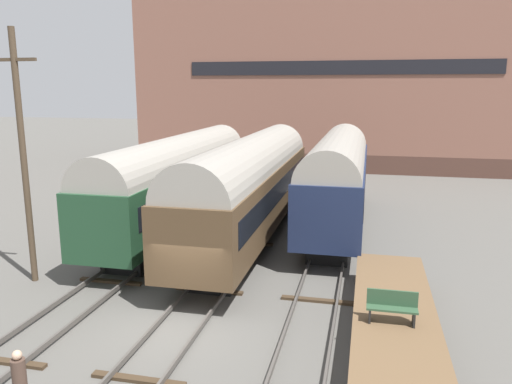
% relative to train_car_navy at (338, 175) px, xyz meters
% --- Properties ---
extents(ground_plane, '(200.00, 200.00, 0.00)m').
position_rel_train_car_navy_xyz_m(ground_plane, '(-4.07, -12.91, -2.93)').
color(ground_plane, '#56544F').
extents(track_left, '(2.60, 60.00, 0.26)m').
position_rel_train_car_navy_xyz_m(track_left, '(-8.13, -12.91, -2.79)').
color(track_left, '#4C4742').
rests_on(track_left, ground).
extents(track_middle, '(2.60, 60.00, 0.26)m').
position_rel_train_car_navy_xyz_m(track_middle, '(-4.07, -12.91, -2.79)').
color(track_middle, '#4C4742').
rests_on(track_middle, ground).
extents(track_right, '(2.60, 60.00, 0.26)m').
position_rel_train_car_navy_xyz_m(track_right, '(0.00, -12.91, -2.79)').
color(track_right, '#4C4742').
rests_on(track_right, ground).
extents(train_car_navy, '(2.96, 15.31, 5.16)m').
position_rel_train_car_navy_xyz_m(train_car_navy, '(0.00, 0.00, 0.00)').
color(train_car_navy, black).
rests_on(train_car_navy, ground).
extents(train_car_green, '(2.92, 16.74, 5.09)m').
position_rel_train_car_navy_xyz_m(train_car_green, '(-8.13, -2.50, -0.03)').
color(train_car_green, black).
rests_on(train_car_green, ground).
extents(train_car_brown, '(3.12, 17.85, 5.20)m').
position_rel_train_car_navy_xyz_m(train_car_brown, '(-4.07, -3.19, 0.01)').
color(train_car_brown, black).
rests_on(train_car_brown, ground).
extents(station_platform, '(2.41, 10.99, 1.07)m').
position_rel_train_car_navy_xyz_m(station_platform, '(2.52, -12.81, -1.96)').
color(station_platform, brown).
rests_on(station_platform, ground).
extents(bench, '(1.40, 0.40, 0.91)m').
position_rel_train_car_navy_xyz_m(bench, '(2.38, -13.18, -1.38)').
color(bench, '#2D4C33').
rests_on(bench, station_platform).
extents(person_worker, '(0.32, 0.32, 1.74)m').
position_rel_train_car_navy_xyz_m(person_worker, '(-5.99, -17.89, -1.88)').
color(person_worker, '#282833').
rests_on(person_worker, ground).
extents(utility_pole, '(1.80, 0.24, 9.70)m').
position_rel_train_car_navy_xyz_m(utility_pole, '(-11.20, -10.35, 2.08)').
color(utility_pole, '#473828').
rests_on(utility_pole, ground).
extents(warehouse_building, '(38.10, 13.27, 16.75)m').
position_rel_train_car_navy_xyz_m(warehouse_building, '(-1.24, 24.61, 5.44)').
color(warehouse_building, '#4F342A').
rests_on(warehouse_building, ground).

